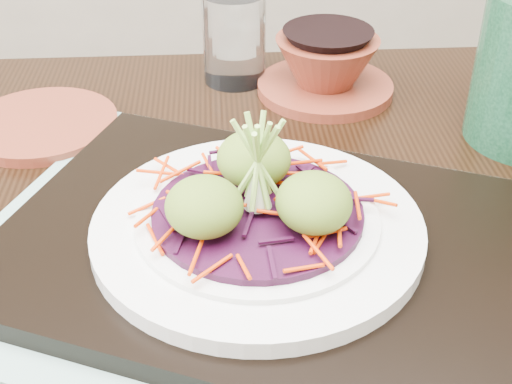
{
  "coord_description": "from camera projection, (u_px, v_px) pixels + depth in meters",
  "views": [
    {
      "loc": [
        0.03,
        -0.38,
        1.12
      ],
      "look_at": [
        0.06,
        0.09,
        0.8
      ],
      "focal_mm": 50.0,
      "sensor_mm": 36.0,
      "label": 1
    }
  ],
  "objects": [
    {
      "name": "white_plate",
      "position": [
        258.0,
        227.0,
        0.56
      ],
      "size": [
        0.26,
        0.26,
        0.02
      ],
      "color": "silver",
      "rests_on": "serving_tray"
    },
    {
      "name": "placemat",
      "position": [
        258.0,
        255.0,
        0.58
      ],
      "size": [
        0.57,
        0.51,
        0.0
      ],
      "primitive_type": "cube",
      "rotation": [
        0.0,
        0.0,
        -0.4
      ],
      "color": "#84AB9F",
      "rests_on": "dining_table"
    },
    {
      "name": "terracotta_side_plate",
      "position": [
        42.0,
        125.0,
        0.75
      ],
      "size": [
        0.19,
        0.19,
        0.01
      ],
      "primitive_type": "cylinder",
      "rotation": [
        0.0,
        0.0,
        0.25
      ],
      "color": "maroon",
      "rests_on": "dining_table"
    },
    {
      "name": "scallion_garnish",
      "position": [
        258.0,
        166.0,
        0.53
      ],
      "size": [
        0.06,
        0.06,
        0.09
      ],
      "primitive_type": null,
      "color": "#91C24D",
      "rests_on": "cabbage_bed"
    },
    {
      "name": "dining_table",
      "position": [
        253.0,
        331.0,
        0.65
      ],
      "size": [
        1.2,
        0.8,
        0.75
      ],
      "rotation": [
        0.0,
        0.0,
        0.0
      ],
      "color": "black",
      "rests_on": "ground"
    },
    {
      "name": "terracotta_bowl_set",
      "position": [
        326.0,
        69.0,
        0.81
      ],
      "size": [
        0.17,
        0.17,
        0.07
      ],
      "rotation": [
        0.0,
        0.0,
        0.12
      ],
      "color": "maroon",
      "rests_on": "dining_table"
    },
    {
      "name": "serving_tray",
      "position": [
        258.0,
        244.0,
        0.57
      ],
      "size": [
        0.49,
        0.43,
        0.02
      ],
      "primitive_type": "cube",
      "rotation": [
        0.0,
        0.0,
        -0.4
      ],
      "color": "black",
      "rests_on": "placemat"
    },
    {
      "name": "carrot_julienne",
      "position": [
        258.0,
        205.0,
        0.55
      ],
      "size": [
        0.2,
        0.2,
        0.01
      ],
      "primitive_type": null,
      "color": "red",
      "rests_on": "cabbage_bed"
    },
    {
      "name": "guacamole_scoops",
      "position": [
        258.0,
        189.0,
        0.54
      ],
      "size": [
        0.14,
        0.13,
        0.04
      ],
      "color": "olive",
      "rests_on": "cabbage_bed"
    },
    {
      "name": "cabbage_bed",
      "position": [
        258.0,
        213.0,
        0.55
      ],
      "size": [
        0.16,
        0.16,
        0.01
      ],
      "primitive_type": "cylinder",
      "color": "#300925",
      "rests_on": "white_plate"
    },
    {
      "name": "water_glass",
      "position": [
        234.0,
        38.0,
        0.83
      ],
      "size": [
        0.08,
        0.08,
        0.1
      ],
      "primitive_type": "cylinder",
      "rotation": [
        0.0,
        0.0,
        -0.17
      ],
      "color": "white",
      "rests_on": "dining_table"
    }
  ]
}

